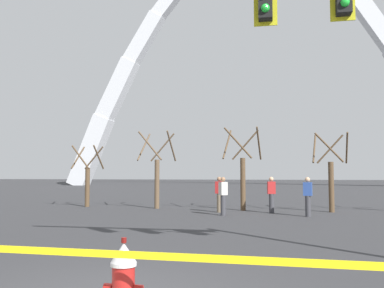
# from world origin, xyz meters

# --- Properties ---
(fire_hydrant) EXTENTS (0.46, 0.48, 0.99)m
(fire_hydrant) POSITION_xyz_m (0.51, -1.11, 0.47)
(fire_hydrant) COLOR #5E0F0D
(fire_hydrant) RESTS_ON ground
(caution_tape_barrier) EXTENTS (6.07, 0.29, 0.95)m
(caution_tape_barrier) POSITION_xyz_m (0.63, -1.50, 0.67)
(caution_tape_barrier) COLOR #232326
(caution_tape_barrier) RESTS_ON ground
(monument_arch) EXTENTS (56.00, 2.63, 36.86)m
(monument_arch) POSITION_xyz_m (0.00, 53.87, 16.47)
(monument_arch) COLOR silver
(monument_arch) RESTS_ON ground
(tree_far_left) EXTENTS (1.50, 1.50, 3.20)m
(tree_far_left) POSITION_xyz_m (-7.34, 14.99, 1.42)
(tree_far_left) COLOR brown
(tree_far_left) RESTS_ON ground
(tree_left_mid) EXTENTS (1.77, 1.78, 3.82)m
(tree_left_mid) POSITION_xyz_m (-3.44, 14.59, 1.70)
(tree_left_mid) COLOR brown
(tree_left_mid) RESTS_ON ground
(tree_center_left) EXTENTS (1.80, 1.81, 3.88)m
(tree_center_left) POSITION_xyz_m (0.86, 14.22, 1.73)
(tree_center_left) COLOR brown
(tree_center_left) RESTS_ON ground
(tree_center_right) EXTENTS (1.65, 1.66, 3.56)m
(tree_center_right) POSITION_xyz_m (4.83, 14.09, 1.58)
(tree_center_right) COLOR brown
(tree_center_right) RESTS_ON ground
(pedestrian_walking_left) EXTENTS (0.37, 0.26, 1.59)m
(pedestrian_walking_left) POSITION_xyz_m (2.18, 13.14, 0.82)
(pedestrian_walking_left) COLOR #38383D
(pedestrian_walking_left) RESTS_ON ground
(pedestrian_standing_center) EXTENTS (0.38, 0.39, 1.59)m
(pedestrian_standing_center) POSITION_xyz_m (0.20, 11.70, 0.82)
(pedestrian_standing_center) COLOR #38383D
(pedestrian_standing_center) RESTS_ON ground
(pedestrian_walking_right) EXTENTS (0.36, 0.24, 1.59)m
(pedestrian_walking_right) POSITION_xyz_m (-0.12, 13.08, 0.82)
(pedestrian_walking_right) COLOR brown
(pedestrian_walking_right) RESTS_ON ground
(pedestrian_near_trees) EXTENTS (0.37, 0.27, 1.59)m
(pedestrian_near_trees) POSITION_xyz_m (3.62, 11.83, 0.82)
(pedestrian_near_trees) COLOR #38383D
(pedestrian_near_trees) RESTS_ON ground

